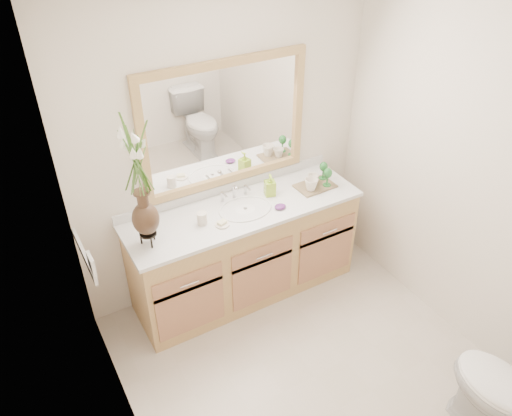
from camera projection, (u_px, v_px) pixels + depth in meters
floor at (315, 376)px, 3.50m from camera, size 2.60×2.60×0.00m
ceiling at (353, 24)px, 2.14m from camera, size 2.40×2.60×0.02m
wall_back at (225, 149)px, 3.75m from camera, size 2.40×0.02×2.40m
wall_left at (123, 322)px, 2.33m from camera, size 0.02×2.60×2.40m
wall_right at (475, 186)px, 3.31m from camera, size 0.02×2.60×2.40m
vanity at (245, 252)px, 4.00m from camera, size 1.80×0.55×0.80m
counter at (244, 209)px, 3.76m from camera, size 1.84×0.57×0.03m
sink at (245, 215)px, 3.77m from camera, size 0.38×0.34×0.23m
mirror at (225, 125)px, 3.62m from camera, size 1.32×0.04×0.97m
switch_plate at (91, 264)px, 3.01m from camera, size 0.02×0.12×0.12m
toilet at (508, 401)px, 2.93m from camera, size 0.42×0.75×0.74m
flower_vase at (138, 168)px, 3.07m from camera, size 0.21×0.21×0.87m
tumbler at (202, 218)px, 3.57m from camera, size 0.07×0.07×0.09m
soap_dish at (222, 224)px, 3.57m from camera, size 0.11×0.11×0.03m
soap_bottle at (270, 186)px, 3.86m from camera, size 0.09×0.09×0.16m
purple_dish at (280, 207)px, 3.74m from camera, size 0.11×0.09×0.03m
tray at (315, 186)px, 4.00m from camera, size 0.32×0.22×0.02m
mug_left at (311, 184)px, 3.90m from camera, size 0.13×0.13×0.11m
mug_right at (313, 179)px, 3.99m from camera, size 0.11×0.11×0.09m
goblet_front at (328, 174)px, 3.93m from camera, size 0.07×0.07×0.15m
goblet_back at (324, 168)px, 4.02m from camera, size 0.07×0.07×0.15m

